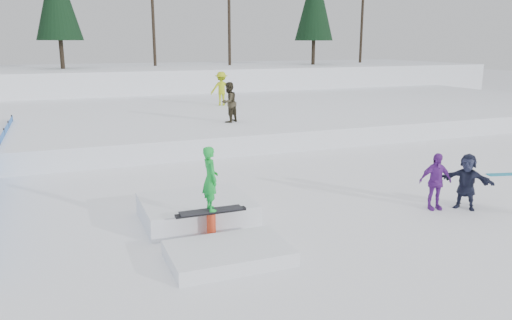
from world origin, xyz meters
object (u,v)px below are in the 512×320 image
object	(u,v)px
walker_ygreen	(221,89)
spectator_dark	(467,182)
spectator_purple	(435,181)
walker_olive	(229,102)
jib_rail_feature	(204,218)

from	to	relation	value
walker_ygreen	spectator_dark	distance (m)	17.31
walker_ygreen	spectator_purple	world-z (taller)	walker_ygreen
walker_olive	walker_ygreen	distance (m)	6.14
spectator_purple	spectator_dark	world-z (taller)	spectator_purple
walker_ygreen	walker_olive	bearing A→B (deg)	88.65
spectator_purple	spectator_dark	distance (m)	0.83
spectator_purple	jib_rail_feature	size ratio (longest dim) A/B	0.34
walker_olive	jib_rail_feature	xyz separation A→B (m)	(-4.06, -10.29, -1.38)
walker_ygreen	spectator_purple	size ratio (longest dim) A/B	1.24
walker_ygreen	spectator_purple	bearing A→B (deg)	104.72
walker_olive	walker_ygreen	size ratio (longest dim) A/B	0.95
walker_ygreen	jib_rail_feature	bearing A→B (deg)	84.23
spectator_purple	spectator_dark	size ratio (longest dim) A/B	1.02
walker_olive	jib_rail_feature	world-z (taller)	walker_olive
walker_ygreen	spectator_dark	xyz separation A→B (m)	(1.20, -17.23, -1.00)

